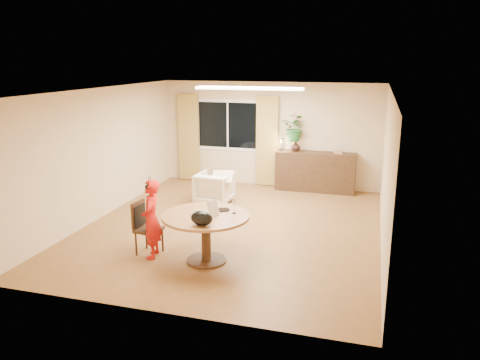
# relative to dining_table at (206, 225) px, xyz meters

# --- Properties ---
(floor) EXTENTS (6.50, 6.50, 0.00)m
(floor) POSITION_rel_dining_table_xyz_m (-0.06, 1.61, -0.62)
(floor) COLOR brown
(floor) RESTS_ON ground
(ceiling) EXTENTS (6.50, 6.50, 0.00)m
(ceiling) POSITION_rel_dining_table_xyz_m (-0.06, 1.61, 1.98)
(ceiling) COLOR white
(ceiling) RESTS_ON wall_back
(wall_back) EXTENTS (5.50, 0.00, 5.50)m
(wall_back) POSITION_rel_dining_table_xyz_m (-0.06, 4.86, 0.68)
(wall_back) COLOR #D7B88C
(wall_back) RESTS_ON floor
(wall_left) EXTENTS (0.00, 6.50, 6.50)m
(wall_left) POSITION_rel_dining_table_xyz_m (-2.81, 1.61, 0.68)
(wall_left) COLOR #D7B88C
(wall_left) RESTS_ON floor
(wall_right) EXTENTS (0.00, 6.50, 6.50)m
(wall_right) POSITION_rel_dining_table_xyz_m (2.69, 1.61, 0.68)
(wall_right) COLOR #D7B88C
(wall_right) RESTS_ON floor
(window) EXTENTS (1.70, 0.03, 1.30)m
(window) POSITION_rel_dining_table_xyz_m (-1.16, 4.84, 0.88)
(window) COLOR white
(window) RESTS_ON wall_back
(curtain_left) EXTENTS (0.55, 0.08, 2.25)m
(curtain_left) POSITION_rel_dining_table_xyz_m (-2.21, 4.76, 0.53)
(curtain_left) COLOR olive
(curtain_left) RESTS_ON wall_back
(curtain_right) EXTENTS (0.55, 0.08, 2.25)m
(curtain_right) POSITION_rel_dining_table_xyz_m (-0.11, 4.76, 0.53)
(curtain_right) COLOR olive
(curtain_right) RESTS_ON wall_back
(ceiling_panel) EXTENTS (2.20, 0.35, 0.05)m
(ceiling_panel) POSITION_rel_dining_table_xyz_m (-0.06, 2.81, 1.95)
(ceiling_panel) COLOR white
(ceiling_panel) RESTS_ON ceiling
(dining_table) EXTENTS (1.38, 1.38, 0.79)m
(dining_table) POSITION_rel_dining_table_xyz_m (0.00, 0.00, 0.00)
(dining_table) COLOR brown
(dining_table) RESTS_ON floor
(dining_chair) EXTENTS (0.46, 0.42, 0.89)m
(dining_chair) POSITION_rel_dining_table_xyz_m (-1.02, 0.04, -0.17)
(dining_chair) COLOR black
(dining_chair) RESTS_ON floor
(child) EXTENTS (0.54, 0.42, 1.30)m
(child) POSITION_rel_dining_table_xyz_m (-0.91, -0.07, 0.03)
(child) COLOR red
(child) RESTS_ON floor
(laptop) EXTENTS (0.43, 0.33, 0.26)m
(laptop) POSITION_rel_dining_table_xyz_m (-0.03, 0.00, 0.30)
(laptop) COLOR #B7B7BC
(laptop) RESTS_ON dining_table
(tumbler) EXTENTS (0.09, 0.09, 0.11)m
(tumbler) POSITION_rel_dining_table_xyz_m (-0.01, 0.30, 0.22)
(tumbler) COLOR white
(tumbler) RESTS_ON dining_table
(wine_glass) EXTENTS (0.09, 0.09, 0.21)m
(wine_glass) POSITION_rel_dining_table_xyz_m (0.41, 0.19, 0.27)
(wine_glass) COLOR white
(wine_glass) RESTS_ON dining_table
(pot_lid) EXTENTS (0.23, 0.23, 0.03)m
(pot_lid) POSITION_rel_dining_table_xyz_m (0.20, 0.29, 0.18)
(pot_lid) COLOR white
(pot_lid) RESTS_ON dining_table
(handbag) EXTENTS (0.35, 0.22, 0.22)m
(handbag) POSITION_rel_dining_table_xyz_m (0.11, -0.48, 0.28)
(handbag) COLOR black
(handbag) RESTS_ON dining_table
(armchair) EXTENTS (0.79, 0.81, 0.70)m
(armchair) POSITION_rel_dining_table_xyz_m (-0.90, 3.00, -0.27)
(armchair) COLOR beige
(armchair) RESTS_ON floor
(throw) EXTENTS (0.55, 0.63, 0.03)m
(throw) POSITION_rel_dining_table_xyz_m (-0.69, 2.96, 0.09)
(throw) COLOR beige
(throw) RESTS_ON armchair
(sideboard) EXTENTS (1.92, 0.47, 0.96)m
(sideboard) POSITION_rel_dining_table_xyz_m (1.14, 4.62, -0.14)
(sideboard) COLOR black
(sideboard) RESTS_ON floor
(vase) EXTENTS (0.30, 0.30, 0.25)m
(vase) POSITION_rel_dining_table_xyz_m (0.64, 4.62, 0.46)
(vase) COLOR black
(vase) RESTS_ON sideboard
(bouquet) EXTENTS (0.70, 0.64, 0.66)m
(bouquet) POSITION_rel_dining_table_xyz_m (0.62, 4.62, 0.92)
(bouquet) COLOR #286827
(bouquet) RESTS_ON vase
(book_stack) EXTENTS (0.20, 0.15, 0.08)m
(book_stack) POSITION_rel_dining_table_xyz_m (1.66, 4.62, 0.38)
(book_stack) COLOR #936D4B
(book_stack) RESTS_ON sideboard
(desk_lamp) EXTENTS (0.16, 0.16, 0.32)m
(desk_lamp) POSITION_rel_dining_table_xyz_m (0.29, 4.57, 0.50)
(desk_lamp) COLOR black
(desk_lamp) RESTS_ON sideboard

